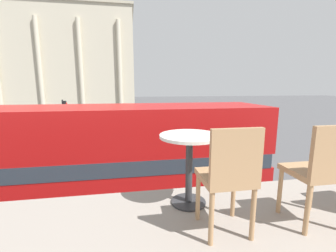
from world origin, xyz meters
The scene contains 11 objects.
double_decker_bus centered at (-0.35, 4.75, 2.30)m, with size 10.45×2.63×4.12m.
cafe_dining_table centered at (1.08, -0.35, 4.07)m, with size 0.60×0.60×0.73m.
cafe_chair_0 centered at (1.26, -0.89, 4.05)m, with size 0.40×0.40×0.91m.
cafe_chair_1 centered at (2.06, -0.91, 4.05)m, with size 0.40×0.40×0.91m.
plaza_building_left centered at (-12.73, 53.19, 10.64)m, with size 29.05×15.44×21.28m.
traffic_light_near centered at (2.01, 9.08, 2.12)m, with size 0.42×0.24×3.22m.
traffic_light_mid centered at (-4.85, 17.03, 2.40)m, with size 0.42×0.24×3.66m.
pedestrian_grey centered at (-8.95, 23.39, 1.01)m, with size 0.32×0.32×1.75m.
pedestrian_yellow centered at (10.94, 29.84, 0.96)m, with size 0.32×0.32×1.68m.
pedestrian_white centered at (8.29, 24.30, 1.02)m, with size 0.32×0.32×1.77m.
pedestrian_red centered at (5.58, 15.08, 1.05)m, with size 0.32×0.32×1.81m.
Camera 1 is at (0.51, -2.46, 4.74)m, focal length 24.00 mm.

